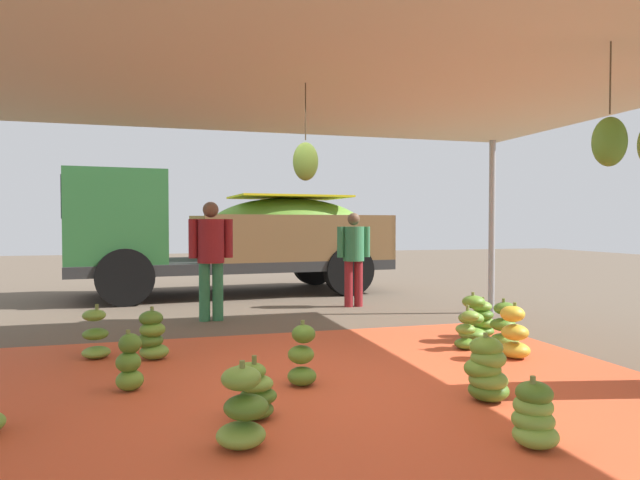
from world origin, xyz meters
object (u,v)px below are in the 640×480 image
(banana_bunch_7, at_px, (95,336))
(cargo_truck_main, at_px, (226,233))
(banana_bunch_0, at_px, (152,337))
(banana_bunch_11, at_px, (514,334))
(worker_1, at_px, (354,252))
(banana_bunch_3, at_px, (255,392))
(worker_0, at_px, (211,251))
(banana_bunch_4, at_px, (302,357))
(banana_bunch_5, at_px, (472,320))
(banana_bunch_13, at_px, (482,320))
(banana_bunch_6, at_px, (129,364))
(banana_bunch_2, at_px, (534,416))
(banana_bunch_14, at_px, (487,371))
(banana_bunch_8, at_px, (504,326))
(banana_bunch_12, at_px, (467,331))
(banana_bunch_1, at_px, (243,410))

(banana_bunch_7, distance_m, cargo_truck_main, 5.58)
(banana_bunch_0, distance_m, cargo_truck_main, 5.61)
(banana_bunch_11, relative_size, worker_1, 0.37)
(banana_bunch_3, distance_m, worker_0, 4.39)
(worker_0, bearing_deg, banana_bunch_0, -109.65)
(banana_bunch_4, relative_size, worker_0, 0.33)
(banana_bunch_0, distance_m, banana_bunch_7, 0.61)
(banana_bunch_4, xyz_separation_m, worker_1, (2.00, 4.36, 0.69))
(banana_bunch_7, bearing_deg, worker_0, 56.00)
(banana_bunch_3, distance_m, banana_bunch_5, 3.55)
(banana_bunch_5, distance_m, banana_bunch_13, 0.34)
(banana_bunch_5, bearing_deg, banana_bunch_0, 178.41)
(banana_bunch_5, height_order, banana_bunch_7, banana_bunch_5)
(banana_bunch_4, distance_m, banana_bunch_5, 2.73)
(banana_bunch_11, bearing_deg, banana_bunch_13, 74.43)
(banana_bunch_6, xyz_separation_m, worker_1, (3.45, 4.12, 0.71))
(banana_bunch_2, bearing_deg, banana_bunch_13, 63.30)
(banana_bunch_11, bearing_deg, cargo_truck_main, 110.00)
(banana_bunch_2, height_order, banana_bunch_14, banana_bunch_14)
(banana_bunch_13, distance_m, worker_0, 3.92)
(banana_bunch_6, distance_m, banana_bunch_7, 1.37)
(banana_bunch_13, xyz_separation_m, worker_0, (-3.18, 2.14, 0.80))
(worker_0, bearing_deg, banana_bunch_5, -38.93)
(banana_bunch_5, relative_size, cargo_truck_main, 0.09)
(banana_bunch_14, bearing_deg, banana_bunch_6, 158.90)
(banana_bunch_4, bearing_deg, worker_0, 97.67)
(banana_bunch_5, bearing_deg, banana_bunch_14, -118.22)
(banana_bunch_4, relative_size, banana_bunch_7, 1.00)
(banana_bunch_11, xyz_separation_m, banana_bunch_13, (0.31, 1.12, -0.05))
(banana_bunch_7, bearing_deg, banana_bunch_14, -36.78)
(banana_bunch_5, height_order, banana_bunch_8, banana_bunch_5)
(banana_bunch_6, bearing_deg, banana_bunch_5, 14.40)
(worker_0, bearing_deg, banana_bunch_8, -41.15)
(worker_1, bearing_deg, banana_bunch_14, -97.43)
(banana_bunch_4, relative_size, worker_1, 0.35)
(banana_bunch_0, distance_m, banana_bunch_4, 1.86)
(cargo_truck_main, bearing_deg, banana_bunch_12, -70.50)
(banana_bunch_14, relative_size, worker_1, 0.34)
(banana_bunch_1, relative_size, banana_bunch_8, 0.99)
(banana_bunch_3, bearing_deg, banana_bunch_6, 134.04)
(banana_bunch_1, bearing_deg, banana_bunch_0, 103.07)
(banana_bunch_8, bearing_deg, banana_bunch_2, -120.43)
(banana_bunch_5, height_order, worker_1, worker_1)
(banana_bunch_1, xyz_separation_m, banana_bunch_11, (3.08, 1.55, 0.02))
(banana_bunch_1, bearing_deg, banana_bunch_8, 32.24)
(banana_bunch_12, bearing_deg, banana_bunch_3, -149.47)
(banana_bunch_11, distance_m, worker_0, 4.41)
(banana_bunch_8, bearing_deg, worker_1, 100.24)
(banana_bunch_2, xyz_separation_m, cargo_truck_main, (-1.03, 8.40, 1.05))
(banana_bunch_7, distance_m, banana_bunch_11, 4.42)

